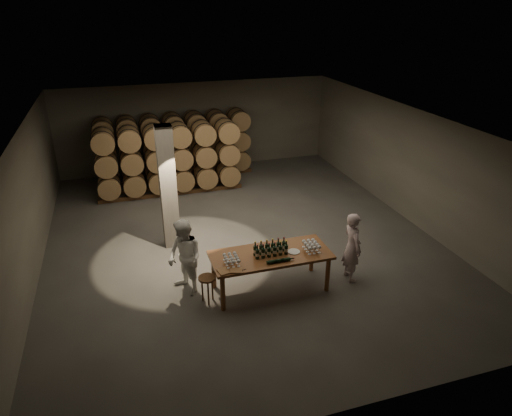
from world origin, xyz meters
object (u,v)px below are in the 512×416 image
object	(u,v)px
stool	(207,282)
person_man	(352,247)
tasting_table	(271,258)
bottle_cluster	(271,250)
plate	(294,252)
person_woman	(185,258)
notebook_near	(236,271)

from	to	relation	value
stool	person_man	xyz separation A→B (m)	(3.31, -0.08, 0.32)
tasting_table	bottle_cluster	bearing A→B (deg)	-108.42
plate	stool	size ratio (longest dim) A/B	0.44
bottle_cluster	stool	world-z (taller)	bottle_cluster
person_woman	plate	bearing A→B (deg)	51.76
bottle_cluster	notebook_near	bearing A→B (deg)	-154.63
person_man	person_woman	size ratio (longest dim) A/B	0.96
tasting_table	notebook_near	bearing A→B (deg)	-153.20
tasting_table	person_woman	bearing A→B (deg)	166.01
plate	person_man	bearing A→B (deg)	-2.74
tasting_table	person_woman	world-z (taller)	person_woman
tasting_table	bottle_cluster	world-z (taller)	bottle_cluster
bottle_cluster	plate	bearing A→B (deg)	-4.72
bottle_cluster	person_woman	size ratio (longest dim) A/B	0.42
bottle_cluster	plate	world-z (taller)	bottle_cluster
plate	stool	bearing A→B (deg)	179.48
plate	person_woman	size ratio (longest dim) A/B	0.16
tasting_table	person_woman	distance (m)	1.85
notebook_near	person_woman	bearing A→B (deg)	152.96
plate	person_man	distance (m)	1.39
bottle_cluster	person_woman	bearing A→B (deg)	164.94
bottle_cluster	stool	xyz separation A→B (m)	(-1.41, -0.03, -0.52)
person_man	person_woman	world-z (taller)	person_woman
person_man	person_woman	xyz separation A→B (m)	(-3.68, 0.59, 0.04)
stool	person_woman	bearing A→B (deg)	125.98
plate	person_woman	xyz separation A→B (m)	(-2.30, 0.52, -0.04)
notebook_near	person_woman	distance (m)	1.27
notebook_near	stool	world-z (taller)	notebook_near
bottle_cluster	notebook_near	size ratio (longest dim) A/B	3.08
plate	notebook_near	bearing A→B (deg)	-165.00
bottle_cluster	notebook_near	distance (m)	0.98
bottle_cluster	stool	bearing A→B (deg)	-178.98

